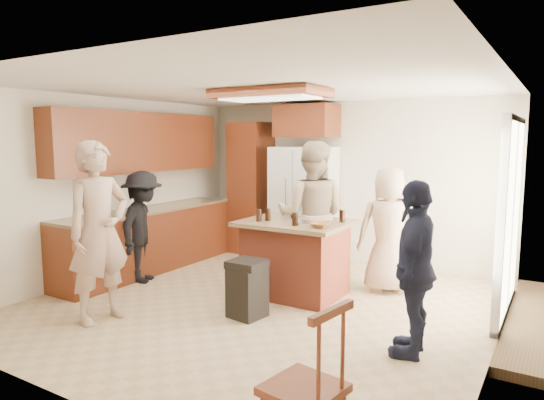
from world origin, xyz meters
The scene contains 12 objects.
person_front_left centered at (-1.19, -1.28, 0.96)m, with size 0.70×0.51×1.91m, color tan.
person_behind_left centered at (0.21, 0.90, 0.95)m, with size 0.92×0.57×1.90m, color tan.
person_behind_right centered at (1.10, 1.26, 0.80)m, with size 0.78×0.51×1.59m, color tan.
person_side_right centered at (1.87, -0.40, 0.79)m, with size 0.92×0.47×1.58m, color #1C2038.
person_counter centered at (-1.86, -0.02, 0.75)m, with size 0.97×0.45×1.50m, color black.
left_cabinetry centered at (-2.24, 0.40, 0.96)m, with size 0.64×3.00×2.30m.
back_wall_units centered at (-1.33, 2.20, 1.38)m, with size 1.80×0.60×2.45m.
refrigerator centered at (-0.55, 2.12, 0.90)m, with size 0.90×0.76×1.80m.
kitchen_island centered at (0.17, 0.53, 0.47)m, with size 1.28×1.03×0.93m.
island_items centered at (0.36, 0.42, 0.97)m, with size 0.96×0.61×0.15m.
trash_bin centered at (0.09, -0.41, 0.32)m, with size 0.39×0.39×0.63m.
spindle_chair centered at (1.73, -2.20, 0.45)m, with size 0.48×0.48×0.99m.
Camera 1 is at (2.95, -4.61, 1.92)m, focal length 32.00 mm.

